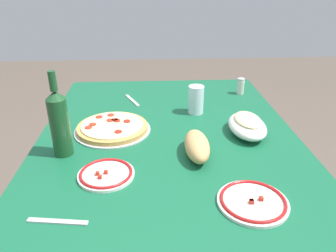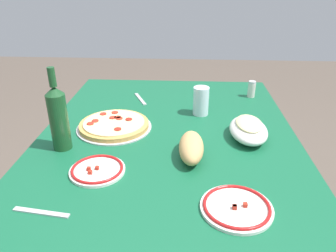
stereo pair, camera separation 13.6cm
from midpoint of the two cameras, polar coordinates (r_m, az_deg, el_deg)
The scene contains 11 objects.
dining_table at distance 1.42m, azimuth -2.75°, elevation -4.76°, with size 1.38×1.07×0.72m.
pepperoni_pizza at distance 1.41m, azimuth -12.44°, elevation -0.37°, with size 0.32×0.32×0.03m.
baked_pasta_dish at distance 1.37m, azimuth 10.99°, elevation 0.14°, with size 0.24×0.15×0.08m.
wine_bottle at distance 1.25m, azimuth -21.51°, elevation 0.56°, with size 0.07×0.07×0.32m.
water_glass at distance 1.54m, azimuth 2.39°, elevation 4.58°, with size 0.07×0.07×0.13m, color silver.
side_plate_near at distance 1.13m, azimuth -14.25°, elevation -8.24°, with size 0.19×0.19×0.02m.
side_plate_far at distance 1.00m, azimuth 10.81°, elevation -12.98°, with size 0.21×0.21×0.02m.
bread_loaf at distance 1.19m, azimuth 1.84°, elevation -3.59°, with size 0.21×0.09×0.08m, color tan.
spice_shaker at distance 1.82m, azimuth 10.51°, elevation 6.83°, with size 0.04×0.04×0.09m.
fork_left at distance 1.00m, azimuth -22.67°, elevation -15.33°, with size 0.17×0.02×0.01m, color #B7B7BC.
fork_right at distance 1.72m, azimuth -8.57°, elevation 4.44°, with size 0.17×0.02×0.01m, color #B7B7BC.
Camera 1 is at (1.22, -0.07, 1.35)m, focal length 34.80 mm.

